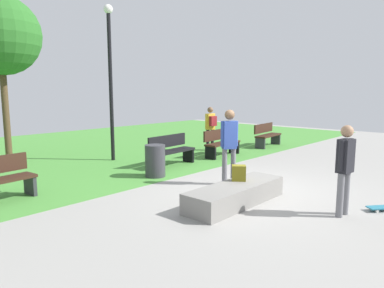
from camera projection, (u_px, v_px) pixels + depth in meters
ground_plane at (253, 190)px, 8.09m from camera, size 28.00×28.00×0.00m
grass_lawn at (72, 150)px, 13.45m from camera, size 26.60×11.93×0.01m
concrete_ledge at (236, 194)px, 7.05m from camera, size 2.44×0.74×0.40m
backpack_on_ledge at (239, 173)px, 7.30m from camera, size 0.33×0.34×0.32m
skater_performing_trick at (345, 164)px, 6.28m from camera, size 0.43×0.23×1.64m
skater_watching at (229, 141)px, 8.40m from camera, size 0.38×0.34×1.79m
skateboard_spare at (211, 193)px, 7.57m from camera, size 0.82×0.34×0.08m
park_bench_center_lawn at (221, 142)px, 12.19m from camera, size 1.63×0.60×0.91m
park_bench_by_oak at (267, 134)px, 14.32m from camera, size 1.64×0.64×0.91m
park_bench_far_right at (171, 150)px, 10.62m from camera, size 1.63×0.59×0.91m
tree_leaning_ash at (0, 36)px, 10.96m from camera, size 2.46×2.46×5.16m
lamp_post at (110, 69)px, 11.11m from camera, size 0.28×0.28×4.84m
trash_bin at (155, 161)px, 9.26m from camera, size 0.53×0.53×0.84m
pedestrian_with_backpack at (211, 125)px, 13.26m from camera, size 0.42×0.39×1.63m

